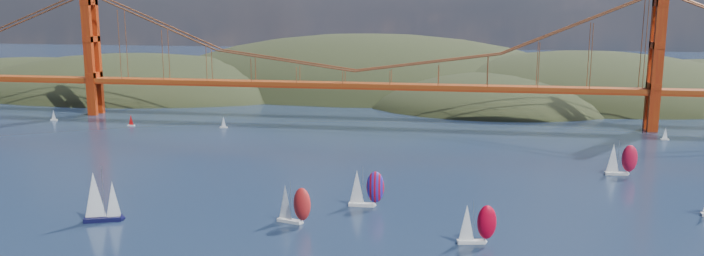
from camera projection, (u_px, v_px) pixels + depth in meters
name	position (u px, v px, depth m)	size (l,w,h in m)	color
headlands	(462.00, 115.00, 385.02)	(725.00, 225.00, 96.00)	black
bridge	(351.00, 46.00, 288.71)	(552.00, 12.00, 55.00)	#9A3910
sloop_navy	(100.00, 197.00, 163.01)	(9.23, 6.72, 13.55)	black
racer_0	(293.00, 204.00, 162.04)	(9.08, 5.46, 10.17)	white
racer_1	(476.00, 223.00, 148.75)	(8.69, 4.53, 9.76)	white
racer_3	(621.00, 159.00, 205.92)	(9.18, 3.74, 10.56)	silver
racer_rwb	(366.00, 187.00, 175.12)	(9.17, 3.73, 10.55)	white
distant_boat_1	(54.00, 115.00, 296.87)	(3.00, 2.00, 4.70)	silver
distant_boat_2	(131.00, 120.00, 284.39)	(3.00, 2.00, 4.70)	silver
distant_boat_3	(224.00, 122.00, 280.01)	(3.00, 2.00, 4.70)	silver
distant_boat_4	(665.00, 134.00, 256.37)	(3.00, 2.00, 4.70)	silver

